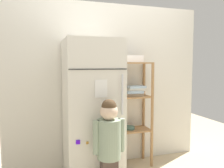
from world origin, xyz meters
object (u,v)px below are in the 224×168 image
refrigerator (92,110)px  pantry_shelf_unit (135,103)px  child_standing (109,139)px  fruit_bin (132,60)px

refrigerator → pantry_shelf_unit: bearing=16.1°
child_standing → refrigerator: bearing=98.2°
refrigerator → pantry_shelf_unit: refrigerator is taller
child_standing → fruit_bin: (0.50, 0.64, 0.77)m
child_standing → pantry_shelf_unit: 0.85m
pantry_shelf_unit → fruit_bin: fruit_bin is taller
child_standing → pantry_shelf_unit: (0.53, 0.62, 0.21)m
refrigerator → child_standing: size_ratio=1.62×
child_standing → fruit_bin: fruit_bin is taller
refrigerator → child_standing: bearing=-81.8°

